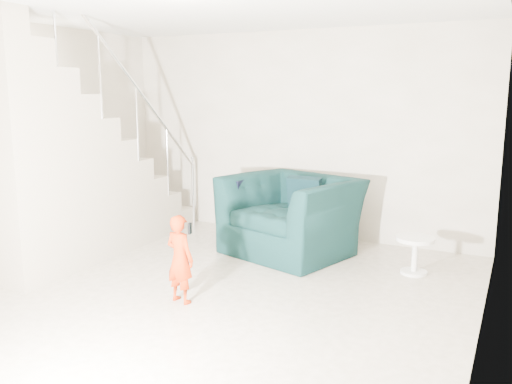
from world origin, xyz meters
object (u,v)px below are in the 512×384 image
Objects in this scene: toddler at (180,259)px; side_table at (415,249)px; armchair at (291,216)px; staircase at (63,178)px.

toddler is 2.05× the size of side_table.
armchair reaches higher than toddler.
side_table is 4.00m from staircase.
toddler is at bearing -15.61° from staircase.
toddler reaches higher than side_table.
side_table is 0.11× the size of staircase.
armchair is 1.71× the size of toddler.
armchair is 0.39× the size of staircase.
toddler is 0.23× the size of staircase.
armchair is 1.50m from side_table.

